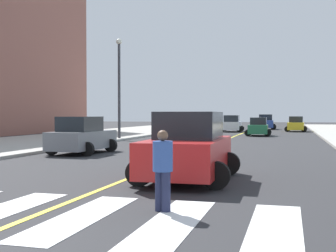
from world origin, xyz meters
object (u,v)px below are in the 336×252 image
car_blue_fifth (266,122)px  street_lamp (119,80)px  car_yellow_nearest (296,124)px  car_white_sixth (232,124)px  car_red_third (188,148)px  pedestrian_crossing (163,167)px  car_green_second (258,127)px  car_black_fourth (211,123)px  car_gray_seventh (82,136)px

car_blue_fifth → street_lamp: size_ratio=0.59×
car_yellow_nearest → car_white_sixth: car_white_sixth is taller
car_blue_fifth → car_white_sixth: size_ratio=1.05×
car_white_sixth → street_lamp: street_lamp is taller
car_yellow_nearest → car_red_third: 39.69m
street_lamp → pedestrian_crossing: bearing=-66.5°
car_green_second → street_lamp: street_lamp is taller
car_black_fourth → car_gray_seventh: car_black_fourth is taller
car_gray_seventh → car_red_third: bearing=-43.5°
car_yellow_nearest → car_gray_seventh: size_ratio=0.93×
car_black_fourth → car_blue_fifth: size_ratio=0.99×
car_white_sixth → pedestrian_crossing: bearing=-86.8°
car_black_fourth → car_gray_seventh: size_ratio=1.04×
car_red_third → car_blue_fifth: 46.58m
street_lamp → car_black_fourth: bearing=84.1°
car_yellow_nearest → car_blue_fifth: 7.97m
pedestrian_crossing → car_yellow_nearest: bearing=-68.4°
car_blue_fifth → car_gray_seventh: car_blue_fifth is taller
car_black_fourth → pedestrian_crossing: size_ratio=2.68×
car_white_sixth → car_blue_fifth: bearing=69.5°
car_green_second → car_red_third: car_red_third is taller
street_lamp → car_yellow_nearest: bearing=57.8°
car_blue_fifth → car_white_sixth: car_blue_fifth is taller
car_black_fourth → car_blue_fifth: bearing=18.4°
car_yellow_nearest → car_black_fourth: 11.40m
car_green_second → car_red_third: 28.40m
car_green_second → car_red_third: size_ratio=0.82×
car_black_fourth → pedestrian_crossing: bearing=-84.1°
car_black_fourth → car_white_sixth: bearing=-65.6°
car_green_second → car_black_fourth: bearing=-66.9°
car_black_fourth → car_red_third: bearing=-83.9°
car_white_sixth → car_green_second: bearing=-69.9°
car_green_second → car_red_third: bearing=88.4°
car_black_fourth → street_lamp: bearing=-98.8°
car_gray_seventh → street_lamp: street_lamp is taller
car_white_sixth → pedestrian_crossing: (3.81, -41.29, 0.04)m
car_red_third → car_gray_seventh: 10.24m
car_white_sixth → car_gray_seventh: 29.83m
car_gray_seventh → pedestrian_crossing: 13.93m
car_gray_seventh → pedestrian_crossing: (7.55, -11.70, 0.04)m
car_white_sixth → car_gray_seventh: size_ratio=1.00×
car_green_second → pedestrian_crossing: car_green_second is taller
car_yellow_nearest → car_black_fourth: (-10.52, 4.41, 0.09)m
car_black_fourth → car_white_sixth: 7.83m
car_yellow_nearest → car_gray_seventh: (-10.67, -32.15, 0.06)m
car_blue_fifth → pedestrian_crossing: 50.90m
street_lamp → car_red_third: bearing=-62.9°
car_gray_seventh → car_green_second: bearing=73.6°
car_red_third → car_green_second: bearing=-91.4°
car_red_third → street_lamp: street_lamp is taller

